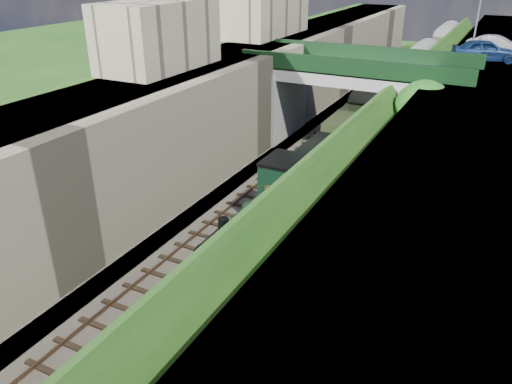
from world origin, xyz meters
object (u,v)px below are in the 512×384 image
road_bridge (364,97)px  tree (425,111)px  locomotive (266,222)px  lamppost (479,11)px  car_silver (496,45)px  car_blue (485,50)px  tender (320,173)px

road_bridge → tree: 6.26m
locomotive → tree: bearing=70.0°
road_bridge → tree: bearing=-37.2°
road_bridge → lamppost: 11.59m
car_silver → car_blue: bearing=177.1°
car_silver → locomotive: car_silver is taller
tree → car_blue: car_blue is taller
tree → locomotive: tree is taller
tree → tender: size_ratio=1.10×
car_blue → car_silver: bearing=-25.7°
road_bridge → car_blue: size_ratio=3.40×
car_silver → tender: bearing=163.6°
tree → lamppost: size_ratio=1.10×
tree → car_silver: car_silver is taller
tree → tender: tree is taller
car_blue → tender: (-6.98, -15.24, -5.43)m
car_blue → locomotive: 24.21m
car_silver → locomotive: bearing=169.3°
tree → car_silver: 13.71m
tree → car_silver: bearing=78.1°
car_silver → tender: size_ratio=0.72×
locomotive → tender: bearing=90.0°
tender → locomotive: bearing=-90.0°
lamppost → tree: bearing=-95.9°
car_silver → locomotive: size_ratio=0.42×
locomotive → tender: 7.37m
tender → car_silver: bearing=68.3°
tree → car_blue: (2.27, 9.66, 2.40)m
lamppost → car_blue: lamppost is taller
tree → lamppost: lamppost is taller
lamppost → locomotive: lamppost is taller
road_bridge → car_blue: 9.80m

